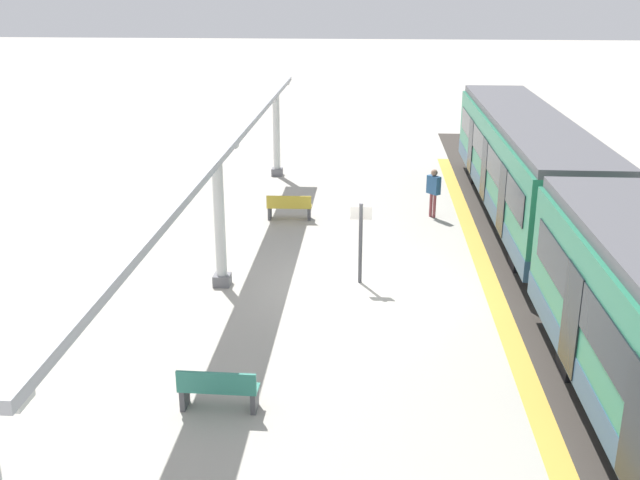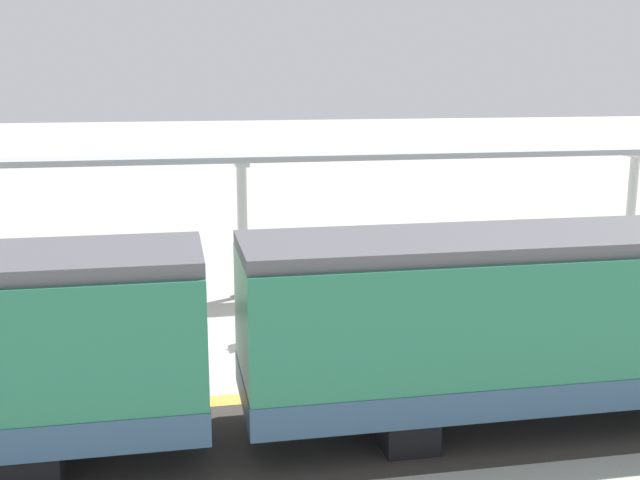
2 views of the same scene
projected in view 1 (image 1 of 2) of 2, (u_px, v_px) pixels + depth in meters
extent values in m
plane|color=#ABA59B|center=(353.00, 287.00, 19.87)|extent=(176.00, 176.00, 0.00)
cube|color=gold|center=(493.00, 290.00, 19.63)|extent=(0.50, 30.55, 0.01)
cube|color=#38332D|center=(565.00, 292.00, 19.51)|extent=(3.20, 42.55, 0.01)
cube|color=#277655|center=(524.00, 162.00, 25.01)|extent=(2.60, 14.99, 2.60)
cube|color=#30506C|center=(522.00, 192.00, 25.35)|extent=(2.63, 15.01, 0.55)
cube|color=#515156|center=(528.00, 119.00, 24.54)|extent=(2.39, 14.99, 0.24)
cube|color=black|center=(485.00, 152.00, 24.99)|extent=(0.03, 13.79, 0.84)
cube|color=black|center=(470.00, 145.00, 28.71)|extent=(0.04, 1.10, 2.00)
cube|color=black|center=(484.00, 169.00, 25.18)|extent=(0.04, 1.10, 2.00)
cube|color=black|center=(502.00, 199.00, 21.64)|extent=(0.04, 1.10, 2.00)
cube|color=black|center=(551.00, 258.00, 21.02)|extent=(2.21, 0.90, 0.64)
cube|color=black|center=(498.00, 174.00, 30.06)|extent=(2.21, 0.90, 0.64)
cube|color=black|center=(571.00, 319.00, 14.01)|extent=(0.04, 1.10, 2.00)
cube|color=black|center=(637.00, 433.00, 10.48)|extent=(0.04, 1.10, 2.00)
cube|color=black|center=(616.00, 360.00, 15.36)|extent=(2.21, 0.90, 0.64)
cube|color=slate|center=(277.00, 172.00, 31.13)|extent=(0.44, 0.44, 0.30)
cylinder|color=silver|center=(276.00, 127.00, 30.52)|extent=(0.28, 0.28, 3.42)
cube|color=silver|center=(276.00, 83.00, 29.94)|extent=(1.10, 0.36, 0.12)
cube|color=slate|center=(222.00, 280.00, 19.92)|extent=(0.44, 0.44, 0.30)
cylinder|color=silver|center=(219.00, 213.00, 19.31)|extent=(0.28, 0.28, 3.42)
cube|color=silver|center=(216.00, 145.00, 18.73)|extent=(1.10, 0.36, 0.12)
cube|color=#A8AAB2|center=(215.00, 140.00, 18.63)|extent=(1.20, 24.70, 0.16)
cube|color=#317F6D|center=(219.00, 388.00, 14.09)|extent=(1.51, 0.47, 0.04)
cube|color=#317F6D|center=(216.00, 382.00, 13.84)|extent=(1.50, 0.09, 0.40)
cube|color=#4C4C51|center=(185.00, 397.00, 14.22)|extent=(0.11, 0.40, 0.42)
cube|color=#4C4C51|center=(255.00, 400.00, 14.11)|extent=(0.11, 0.40, 0.42)
cube|color=gold|center=(289.00, 206.00, 25.36)|extent=(1.51, 0.48, 0.04)
cube|color=gold|center=(289.00, 202.00, 25.10)|extent=(1.50, 0.10, 0.40)
cube|color=#4C4C51|center=(270.00, 213.00, 25.46)|extent=(0.11, 0.40, 0.42)
cube|color=#4C4C51|center=(309.00, 213.00, 25.40)|extent=(0.11, 0.40, 0.42)
cylinder|color=#4C4C51|center=(360.00, 244.00, 19.79)|extent=(0.10, 0.10, 2.20)
cube|color=silver|center=(361.00, 213.00, 19.51)|extent=(0.56, 0.04, 0.36)
cylinder|color=brown|center=(434.00, 206.00, 25.50)|extent=(0.11, 0.11, 0.83)
cylinder|color=brown|center=(431.00, 205.00, 25.63)|extent=(0.11, 0.11, 0.83)
cube|color=#2D5986|center=(434.00, 185.00, 25.33)|extent=(0.48, 0.51, 0.62)
sphere|color=#8A6852|center=(434.00, 173.00, 25.19)|extent=(0.22, 0.22, 0.22)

